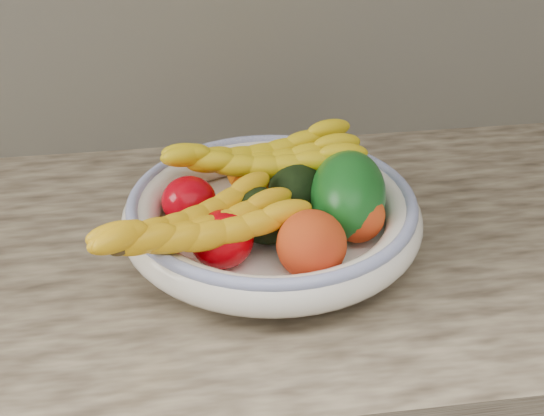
{
  "coord_description": "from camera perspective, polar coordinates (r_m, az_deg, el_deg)",
  "views": [
    {
      "loc": [
        -0.12,
        0.83,
        1.47
      ],
      "look_at": [
        0.0,
        1.66,
        0.96
      ],
      "focal_mm": 50.0,
      "sensor_mm": 36.0,
      "label": 1
    }
  ],
  "objects": [
    {
      "name": "tomato_left",
      "position": [
        1.0,
        -6.27,
        0.53
      ],
      "size": [
        0.08,
        0.08,
        0.07
      ],
      "primitive_type": "ellipsoid",
      "rotation": [
        0.0,
        0.0,
        -0.18
      ],
      "color": "#B3000D",
      "rests_on": "fruit_bowl"
    },
    {
      "name": "banana_bunch_front",
      "position": [
        0.9,
        -5.6,
        -1.81
      ],
      "size": [
        0.3,
        0.23,
        0.08
      ],
      "primitive_type": null,
      "rotation": [
        0.0,
        0.0,
        0.47
      ],
      "color": "yellow",
      "rests_on": "fruit_bowl"
    },
    {
      "name": "clementine_back_left",
      "position": [
        1.07,
        -1.9,
        2.63
      ],
      "size": [
        0.07,
        0.07,
        0.05
      ],
      "primitive_type": "ellipsoid",
      "rotation": [
        0.0,
        0.0,
        0.27
      ],
      "color": "orange",
      "rests_on": "fruit_bowl"
    },
    {
      "name": "avocado_center",
      "position": [
        0.96,
        -0.97,
        -0.52
      ],
      "size": [
        0.12,
        0.12,
        0.07
      ],
      "primitive_type": "ellipsoid",
      "rotation": [
        0.0,
        0.0,
        0.62
      ],
      "color": "black",
      "rests_on": "fruit_bowl"
    },
    {
      "name": "green_mango",
      "position": [
        0.98,
        5.72,
        1.01
      ],
      "size": [
        0.15,
        0.17,
        0.13
      ],
      "primitive_type": "ellipsoid",
      "rotation": [
        0.0,
        0.31,
        -0.17
      ],
      "color": "#0F5217",
      "rests_on": "fruit_bowl"
    },
    {
      "name": "avocado_right",
      "position": [
        1.02,
        1.92,
        1.51
      ],
      "size": [
        0.11,
        0.13,
        0.08
      ],
      "primitive_type": "ellipsoid",
      "rotation": [
        0.0,
        0.0,
        -0.32
      ],
      "color": "black",
      "rests_on": "fruit_bowl"
    },
    {
      "name": "peach_right",
      "position": [
        0.96,
        6.45,
        -0.55
      ],
      "size": [
        0.09,
        0.09,
        0.07
      ],
      "primitive_type": "ellipsoid",
      "rotation": [
        0.0,
        0.0,
        -0.26
      ],
      "color": "orange",
      "rests_on": "fruit_bowl"
    },
    {
      "name": "clementine_back_mid",
      "position": [
        1.04,
        -1.48,
        1.55
      ],
      "size": [
        0.06,
        0.06,
        0.05
      ],
      "primitive_type": "ellipsoid",
      "rotation": [
        0.0,
        0.0,
        0.04
      ],
      "color": "#FF6405",
      "rests_on": "fruit_bowl"
    },
    {
      "name": "peach_front",
      "position": [
        0.9,
        2.99,
        -2.77
      ],
      "size": [
        0.09,
        0.09,
        0.08
      ],
      "primitive_type": "ellipsoid",
      "rotation": [
        0.0,
        0.0,
        -0.09
      ],
      "color": "#DB5E17",
      "rests_on": "fruit_bowl"
    },
    {
      "name": "tomato_near_left",
      "position": [
        0.92,
        -3.8,
        -2.36
      ],
      "size": [
        0.1,
        0.1,
        0.07
      ],
      "primitive_type": "ellipsoid",
      "rotation": [
        0.0,
        0.0,
        0.26
      ],
      "color": "#C2000A",
      "rests_on": "fruit_bowl"
    },
    {
      "name": "fruit_bowl",
      "position": [
        0.99,
        0.0,
        -0.57
      ],
      "size": [
        0.39,
        0.39,
        0.08
      ],
      "color": "white",
      "rests_on": "kitchen_counter"
    },
    {
      "name": "banana_bunch_back",
      "position": [
        1.03,
        -0.73,
        3.37
      ],
      "size": [
        0.29,
        0.12,
        0.08
      ],
      "primitive_type": null,
      "rotation": [
        0.0,
        0.0,
        0.05
      ],
      "color": "yellow",
      "rests_on": "fruit_bowl"
    },
    {
      "name": "clementine_back_right",
      "position": [
        1.07,
        0.03,
        2.67
      ],
      "size": [
        0.06,
        0.06,
        0.04
      ],
      "primitive_type": "ellipsoid",
      "rotation": [
        0.0,
        0.0,
        -0.22
      ],
      "color": "#FA5605",
      "rests_on": "fruit_bowl"
    }
  ]
}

